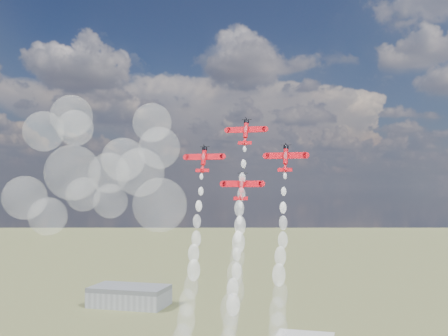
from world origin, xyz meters
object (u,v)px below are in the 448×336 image
object	(u,v)px
plane_left	(204,159)
plane_slot	(242,186)
plane_right	(286,158)
hangar	(129,296)
plane_lead	(246,132)

from	to	relation	value
plane_left	plane_slot	distance (m)	14.98
plane_right	plane_slot	bearing A→B (deg)	-167.32
hangar	plane_right	distance (m)	230.51
hangar	plane_slot	size ratio (longest dim) A/B	4.34
hangar	plane_right	xyz separation A→B (m)	(128.81, -173.15, 80.98)
plane_left	plane_right	distance (m)	24.54
plane_left	plane_right	size ratio (longest dim) A/B	1.00
hangar	plane_right	size ratio (longest dim) A/B	4.34
plane_lead	plane_slot	distance (m)	17.18
plane_left	plane_slot	size ratio (longest dim) A/B	1.00
hangar	plane_slot	xyz separation A→B (m)	(116.54, -175.92, 72.85)
plane_left	plane_right	bearing A→B (deg)	0.00
plane_lead	plane_right	size ratio (longest dim) A/B	1.00
plane_right	plane_lead	bearing A→B (deg)	167.32
hangar	plane_slot	distance (m)	223.24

